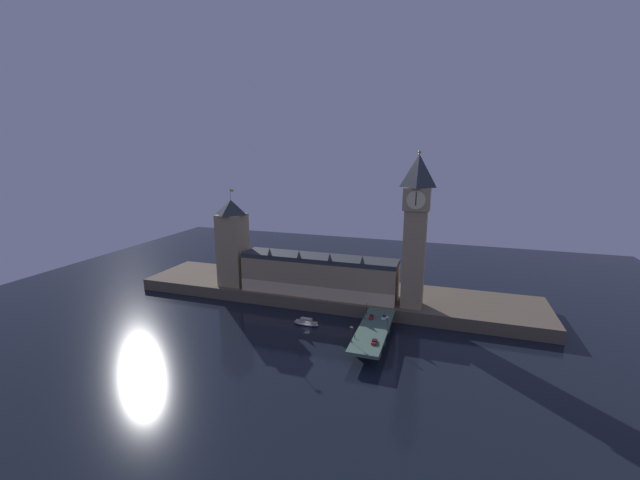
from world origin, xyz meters
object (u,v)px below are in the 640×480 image
(victoria_tower, at_px, (233,242))
(street_lamp_far, at_px, (367,306))
(boat_upstream, at_px, (306,323))
(pedestrian_near_rail, at_px, (355,336))
(street_lamp_mid, at_px, (388,322))
(clock_tower, at_px, (416,227))
(car_southbound_trail, at_px, (384,317))
(street_lamp_near, at_px, (352,332))
(car_southbound_lead, at_px, (374,341))
(car_northbound_lead, at_px, (371,317))
(pedestrian_far_rail, at_px, (364,318))

(victoria_tower, bearing_deg, street_lamp_far, -13.06)
(street_lamp_far, distance_m, boat_upstream, 29.76)
(pedestrian_near_rail, height_order, street_lamp_mid, street_lamp_mid)
(clock_tower, height_order, car_southbound_trail, clock_tower)
(street_lamp_near, bearing_deg, street_lamp_mid, 50.93)
(victoria_tower, distance_m, street_lamp_mid, 100.46)
(street_lamp_mid, bearing_deg, car_southbound_lead, -104.12)
(car_southbound_lead, xyz_separation_m, street_lamp_mid, (3.19, 12.67, 3.34))
(clock_tower, distance_m, car_northbound_lead, 46.84)
(car_southbound_lead, bearing_deg, street_lamp_mid, 75.88)
(street_lamp_near, height_order, street_lamp_far, street_lamp_near)
(victoria_tower, bearing_deg, pedestrian_far_rail, -17.42)
(car_northbound_lead, distance_m, pedestrian_near_rail, 21.35)
(street_lamp_mid, bearing_deg, street_lamp_far, 129.07)
(victoria_tower, bearing_deg, street_lamp_near, -30.84)
(car_northbound_lead, height_order, pedestrian_far_rail, pedestrian_far_rail)
(car_southbound_trail, bearing_deg, street_lamp_near, -108.32)
(pedestrian_near_rail, relative_size, street_lamp_near, 0.26)
(car_southbound_trail, height_order, street_lamp_far, street_lamp_far)
(clock_tower, distance_m, street_lamp_near, 61.12)
(victoria_tower, distance_m, pedestrian_near_rail, 95.17)
(pedestrian_far_rail, xyz_separation_m, street_lamp_near, (-0.40, -22.71, 3.40))
(car_northbound_lead, height_order, pedestrian_near_rail, pedestrian_near_rail)
(street_lamp_near, bearing_deg, car_southbound_lead, 13.17)
(victoria_tower, height_order, street_lamp_near, victoria_tower)
(car_northbound_lead, bearing_deg, car_southbound_lead, -76.39)
(car_southbound_trail, bearing_deg, car_northbound_lead, -166.15)
(pedestrian_near_rail, xyz_separation_m, street_lamp_far, (-0.40, 25.52, 3.09))
(pedestrian_near_rail, height_order, street_lamp_far, street_lamp_far)
(clock_tower, height_order, boat_upstream, clock_tower)
(street_lamp_near, distance_m, boat_upstream, 36.26)
(pedestrian_near_rail, bearing_deg, street_lamp_near, -95.83)
(victoria_tower, distance_m, street_lamp_far, 85.17)
(street_lamp_mid, relative_size, boat_upstream, 0.51)
(street_lamp_near, height_order, boat_upstream, street_lamp_near)
(boat_upstream, bearing_deg, pedestrian_far_rail, 1.60)
(boat_upstream, bearing_deg, street_lamp_near, -38.81)
(street_lamp_far, xyz_separation_m, boat_upstream, (-27.28, -7.50, -9.21))
(car_northbound_lead, distance_m, street_lamp_mid, 13.96)
(victoria_tower, distance_m, car_southbound_lead, 103.27)
(street_lamp_mid, bearing_deg, pedestrian_near_rail, -136.90)
(street_lamp_far, bearing_deg, street_lamp_mid, -50.93)
(pedestrian_far_rail, distance_m, boat_upstream, 28.34)
(pedestrian_far_rail, bearing_deg, street_lamp_far, 93.40)
(street_lamp_far, bearing_deg, pedestrian_far_rail, -86.60)
(street_lamp_near, xyz_separation_m, street_lamp_far, (-0.00, 29.44, -0.22))
(car_southbound_lead, distance_m, boat_upstream, 41.58)
(boat_upstream, bearing_deg, car_southbound_lead, -28.89)
(car_southbound_trail, distance_m, boat_upstream, 36.80)
(car_southbound_trail, height_order, pedestrian_near_rail, pedestrian_near_rail)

